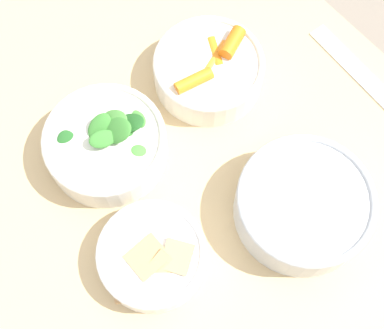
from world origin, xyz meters
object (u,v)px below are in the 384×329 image
bowl_greens (107,143)px  bowl_beans_hotdog (303,205)px  bowl_carrots (209,69)px  bowl_cookies (152,256)px  ruler (383,96)px

bowl_greens → bowl_beans_hotdog: bearing=32.3°
bowl_carrots → bowl_beans_hotdog: 0.25m
bowl_cookies → ruler: (0.02, 0.43, -0.02)m
bowl_carrots → ruler: size_ratio=0.54×
bowl_greens → ruler: bearing=63.6°
ruler → bowl_beans_hotdog: bearing=-76.8°
bowl_cookies → bowl_greens: bearing=164.4°
bowl_carrots → bowl_beans_hotdog: (0.25, -0.04, 0.00)m
bowl_cookies → bowl_beans_hotdog: bearing=69.5°
bowl_carrots → bowl_cookies: 0.29m
bowl_beans_hotdog → ruler: 0.24m
bowl_carrots → bowl_greens: bowl_greens is taller
bowl_greens → ruler: size_ratio=0.56×
bowl_beans_hotdog → bowl_cookies: bearing=-110.5°
bowl_carrots → bowl_greens: (0.00, -0.19, 0.00)m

